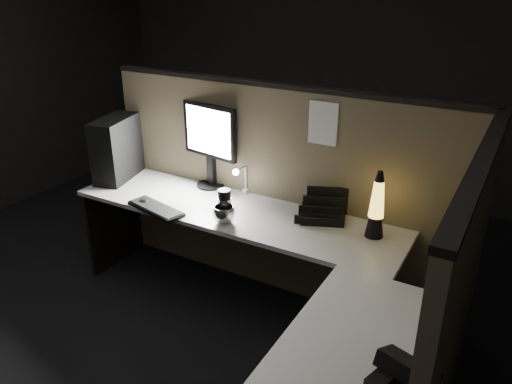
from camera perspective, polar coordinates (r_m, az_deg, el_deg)
The scene contains 17 objects.
floor at distance 3.25m, azimuth -5.89°, elevation -18.40°, with size 6.00×6.00×0.00m, color black.
room_shell at distance 2.48m, azimuth -7.46°, elevation 10.61°, with size 6.00×6.00×6.00m.
partition_back at distance 3.51m, azimuth 2.35°, elevation -0.25°, with size 2.66×0.06×1.50m, color brown.
partition_right at distance 2.48m, azimuth 21.59°, elevation -13.27°, with size 0.06×1.66×1.50m, color brown.
desk at distance 2.99m, azimuth -0.69°, elevation -8.51°, with size 2.60×1.60×0.73m.
pc_tower at distance 3.91m, azimuth -15.65°, elevation 4.80°, with size 0.20×0.45×0.47m, color black.
monitor at distance 3.60m, azimuth -5.30°, elevation 6.20°, with size 0.48×0.20×0.61m.
keyboard at distance 3.38m, azimuth -11.36°, elevation -1.88°, with size 0.44×0.15×0.02m, color black.
mouse at distance 3.48m, azimuth -12.71°, elevation -1.13°, with size 0.09×0.07×0.04m, color black.
clip_lamp at distance 3.48m, azimuth -1.74°, elevation 1.53°, with size 0.04×0.18×0.23m.
organizer at distance 3.23m, azimuth 7.68°, elevation -2.16°, with size 0.35×0.33×0.21m.
lava_lamp at distance 3.01m, azimuth 13.59°, elevation -2.01°, with size 0.11×0.11×0.42m.
travel_mug at distance 3.18m, azimuth -3.62°, elevation -1.37°, with size 0.09×0.09×0.19m, color black.
steel_mug at distance 3.14m, azimuth -3.68°, elevation -2.57°, with size 0.14×0.14×0.11m, color silver.
figurine at distance 3.09m, azimuth 13.71°, elevation -4.00°, with size 0.05×0.05×0.05m, color orange.
pinned_paper at distance 3.16m, azimuth 7.65°, elevation 7.77°, with size 0.19×0.00×0.27m, color white.
desk_phone at distance 2.07m, azimuth 16.49°, elevation -19.83°, with size 0.27×0.27×0.13m.
Camera 1 is at (1.46, -1.93, 2.17)m, focal length 35.00 mm.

